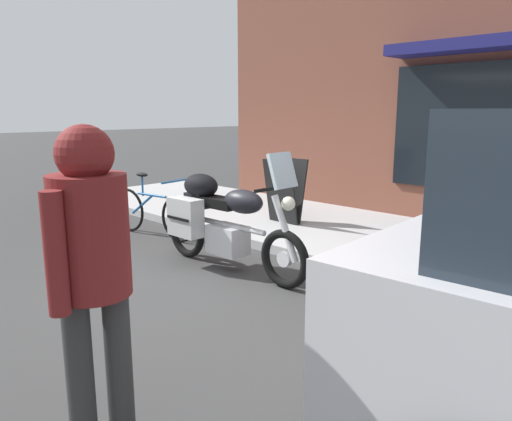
{
  "coord_description": "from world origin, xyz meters",
  "views": [
    {
      "loc": [
        3.57,
        -2.96,
        1.78
      ],
      "look_at": [
        -0.13,
        0.78,
        0.7
      ],
      "focal_mm": 33.99,
      "sensor_mm": 36.0,
      "label": 1
    }
  ],
  "objects_px": {
    "touring_motorcycle": "(220,218)",
    "parked_bicycle": "(152,212)",
    "pedestrian_walking": "(91,254)",
    "sandwich_board_sign": "(285,191)"
  },
  "relations": [
    {
      "from": "touring_motorcycle",
      "to": "parked_bicycle",
      "type": "bearing_deg",
      "value": 171.0
    },
    {
      "from": "parked_bicycle",
      "to": "pedestrian_walking",
      "type": "height_order",
      "value": "pedestrian_walking"
    },
    {
      "from": "parked_bicycle",
      "to": "sandwich_board_sign",
      "type": "height_order",
      "value": "sandwich_board_sign"
    },
    {
      "from": "parked_bicycle",
      "to": "sandwich_board_sign",
      "type": "bearing_deg",
      "value": 55.84
    },
    {
      "from": "sandwich_board_sign",
      "to": "pedestrian_walking",
      "type": "bearing_deg",
      "value": -59.75
    },
    {
      "from": "pedestrian_walking",
      "to": "sandwich_board_sign",
      "type": "height_order",
      "value": "pedestrian_walking"
    },
    {
      "from": "pedestrian_walking",
      "to": "sandwich_board_sign",
      "type": "bearing_deg",
      "value": 120.25
    },
    {
      "from": "touring_motorcycle",
      "to": "pedestrian_walking",
      "type": "height_order",
      "value": "pedestrian_walking"
    },
    {
      "from": "sandwich_board_sign",
      "to": "touring_motorcycle",
      "type": "bearing_deg",
      "value": -69.49
    },
    {
      "from": "touring_motorcycle",
      "to": "sandwich_board_sign",
      "type": "distance_m",
      "value": 2.05
    }
  ]
}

